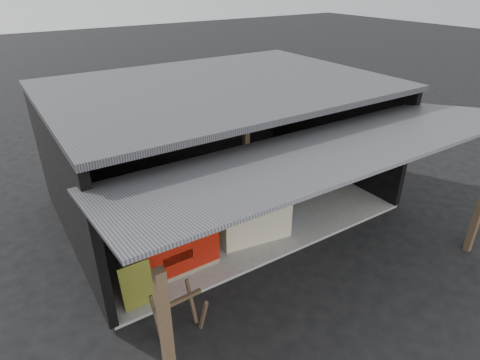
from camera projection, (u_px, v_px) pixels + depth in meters
ground at (285, 256)px, 8.16m from camera, size 80.00×80.00×0.00m
concrete_slab at (222, 202)px, 10.00m from camera, size 7.00×5.00×0.06m
shophouse at (214, 120)px, 9.28m from camera, size 7.40×7.29×3.02m
banana_table at (251, 216)px, 8.57m from camera, size 1.69×1.19×0.86m
banana_pile at (251, 195)px, 8.34m from camera, size 1.56×1.08×0.17m
white_crate at (227, 193)px, 9.41m from camera, size 0.86×0.60×0.95m
neighbor_stall at (169, 245)px, 7.51m from camera, size 1.74×0.80×1.79m
green_signboard at (137, 285)px, 6.72m from camera, size 0.54×0.18×0.81m
sawhorse at (180, 313)px, 6.17m from camera, size 0.77×0.69×0.75m
water_barrel at (281, 207)px, 9.24m from camera, size 0.36×0.36×0.53m
plastic_chair at (289, 160)px, 11.06m from camera, size 0.50×0.50×0.82m
magenta_rug at (293, 189)px, 10.55m from camera, size 1.61×1.18×0.01m
picture_frames at (170, 106)px, 10.83m from camera, size 1.62×0.04×0.46m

